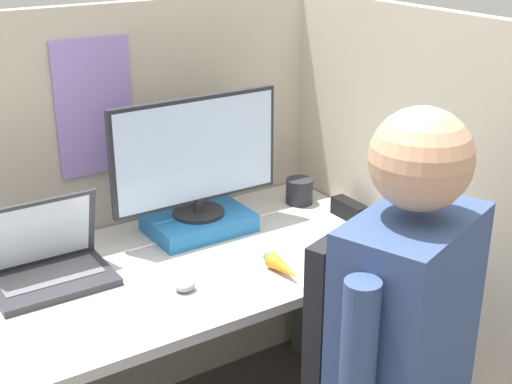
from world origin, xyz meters
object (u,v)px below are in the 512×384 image
person (414,375)px  coffee_mug (299,191)px  laptop (49,266)px  monitor (196,155)px  stapler (349,210)px  carrot_toy (283,268)px  paper_box (199,222)px

person → coffee_mug: person is taller
person → coffee_mug: 1.09m
laptop → coffee_mug: laptop is taller
monitor → person: bearing=-91.7°
stapler → person: bearing=-121.9°
monitor → stapler: 0.55m
carrot_toy → laptop: bearing=149.7°
paper_box → person: 0.99m
laptop → carrot_toy: 0.65m
carrot_toy → monitor: bearing=97.9°
carrot_toy → person: (-0.08, -0.59, 0.04)m
person → coffee_mug: size_ratio=14.13×
laptop → paper_box: bearing=7.3°
stapler → person: (-0.50, -0.80, 0.03)m
stapler → paper_box: bearing=158.2°
paper_box → laptop: (-0.51, -0.06, 0.02)m
paper_box → monitor: monitor is taller
laptop → person: person is taller
paper_box → laptop: bearing=-172.7°
monitor → carrot_toy: size_ratio=3.67×
laptop → coffee_mug: bearing=4.7°
monitor → carrot_toy: monitor is taller
laptop → coffee_mug: (0.91, 0.08, -0.00)m
carrot_toy → coffee_mug: coffee_mug is taller
paper_box → monitor: (0.00, 0.00, 0.23)m
laptop → stapler: bearing=-7.2°
carrot_toy → stapler: bearing=26.6°
paper_box → coffee_mug: size_ratio=3.40×
paper_box → carrot_toy: 0.40m
carrot_toy → person: bearing=-98.1°
monitor → person: 1.01m
stapler → coffee_mug: 0.21m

